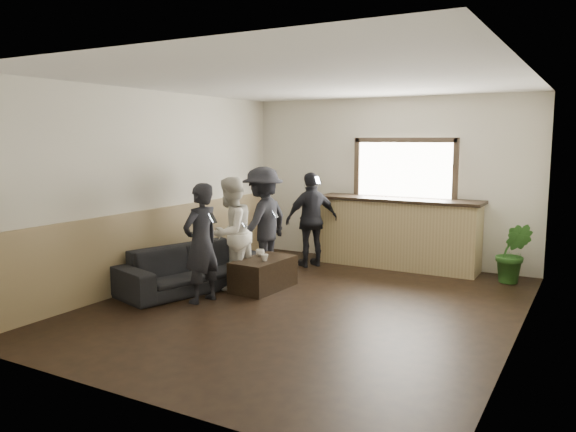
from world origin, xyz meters
The scene contains 12 objects.
ground centered at (0.00, 0.00, 0.00)m, with size 5.00×6.00×0.01m, color black.
room_shell centered at (-0.74, 0.00, 1.47)m, with size 5.01×6.01×2.80m.
bar_counter centered at (0.30, 2.70, 0.64)m, with size 2.70×0.68×2.13m.
sofa centered at (-1.78, -0.08, 0.31)m, with size 2.10×0.82×0.61m, color black.
coffee_table centered at (-0.91, 0.42, 0.22)m, with size 0.54×0.97×0.43m, color black.
cup_a centered at (-1.05, 0.56, 0.48)m, with size 0.12×0.12×0.10m, color silver.
cup_b centered at (-0.82, 0.31, 0.48)m, with size 0.10×0.10×0.09m, color silver.
potted_plant centered at (2.12, 2.49, 0.45)m, with size 0.50×0.40×0.90m, color #2D6623.
person_a centered at (-1.27, -0.51, 0.78)m, with size 0.49×0.61×1.55m.
person_b centered at (-1.33, 0.23, 0.79)m, with size 0.62×0.78×1.59m.
person_c centered at (-1.33, 1.09, 0.84)m, with size 0.67×1.11×1.69m.
person_d centered at (-0.97, 2.04, 0.78)m, with size 0.87×0.96×1.57m.
Camera 1 is at (3.19, -6.16, 2.11)m, focal length 35.00 mm.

